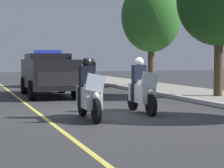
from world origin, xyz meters
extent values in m
plane|color=#333335|center=(0.00, 0.00, 0.00)|extent=(80.00, 80.00, 0.00)
cube|color=#E0D14C|center=(0.00, -2.14, 0.00)|extent=(48.00, 0.12, 0.01)
cylinder|color=black|center=(1.72, -1.06, 0.32)|extent=(0.64, 0.14, 0.64)
cylinder|color=black|center=(0.22, -1.02, 0.32)|extent=(0.64, 0.16, 0.64)
cube|color=silver|center=(0.99, -1.04, 0.62)|extent=(1.21, 0.48, 0.56)
ellipsoid|color=silver|center=(1.04, -1.04, 0.92)|extent=(0.57, 0.34, 0.24)
cube|color=silver|center=(1.62, -1.06, 1.05)|extent=(0.08, 0.56, 0.53)
sphere|color=#F9F4CC|center=(1.68, -1.06, 0.72)|extent=(0.17, 0.17, 0.17)
sphere|color=red|center=(1.48, -1.22, 0.98)|extent=(0.09, 0.09, 0.09)
sphere|color=#1933F2|center=(1.49, -0.90, 0.98)|extent=(0.09, 0.09, 0.09)
cube|color=black|center=(0.76, -1.03, 1.18)|extent=(0.29, 0.41, 0.60)
cube|color=black|center=(0.82, -0.84, 0.62)|extent=(0.18, 0.15, 0.56)
cube|color=black|center=(0.81, -1.24, 0.62)|extent=(0.18, 0.15, 0.56)
sphere|color=black|center=(0.78, -1.03, 1.58)|extent=(0.28, 0.28, 0.28)
cylinder|color=black|center=(0.95, 0.85, 0.32)|extent=(0.64, 0.14, 0.64)
cylinder|color=black|center=(-0.55, 0.89, 0.32)|extent=(0.64, 0.16, 0.64)
cube|color=white|center=(0.22, 0.87, 0.62)|extent=(1.21, 0.48, 0.56)
ellipsoid|color=white|center=(0.27, 0.87, 0.92)|extent=(0.57, 0.34, 0.24)
cube|color=silver|center=(0.85, 0.85, 1.05)|extent=(0.08, 0.56, 0.53)
sphere|color=#F9F4CC|center=(0.91, 0.85, 0.72)|extent=(0.17, 0.17, 0.17)
sphere|color=red|center=(0.72, 0.69, 0.98)|extent=(0.09, 0.09, 0.09)
sphere|color=#1933F2|center=(0.73, 1.01, 0.98)|extent=(0.09, 0.09, 0.09)
cube|color=black|center=(-0.01, 0.87, 1.18)|extent=(0.29, 0.41, 0.60)
cube|color=black|center=(0.06, 1.07, 0.62)|extent=(0.18, 0.15, 0.56)
cube|color=black|center=(0.05, 0.67, 0.62)|extent=(0.18, 0.15, 0.56)
sphere|color=white|center=(0.01, 0.87, 1.58)|extent=(0.28, 0.28, 0.28)
cube|color=black|center=(-6.38, -0.77, 1.02)|extent=(4.96, 2.05, 1.24)
cube|color=black|center=(-6.68, -0.76, 1.72)|extent=(2.45, 1.82, 0.36)
cube|color=#2633D8|center=(-6.48, -0.77, 1.98)|extent=(0.32, 1.21, 0.14)
cube|color=black|center=(-3.98, -0.84, 0.88)|extent=(0.17, 1.62, 0.56)
cylinder|color=black|center=(-4.80, 0.08, 0.40)|extent=(0.81, 0.30, 0.80)
cylinder|color=black|center=(-4.86, -1.71, 0.40)|extent=(0.81, 0.30, 0.80)
cylinder|color=black|center=(-7.90, 0.18, 0.40)|extent=(0.81, 0.30, 0.80)
cylinder|color=black|center=(-7.96, -1.62, 0.40)|extent=(0.81, 0.30, 0.80)
cylinder|color=black|center=(-10.67, 2.75, 0.33)|extent=(0.66, 0.06, 0.66)
cylinder|color=black|center=(-11.77, 2.79, 0.33)|extent=(0.66, 0.06, 0.66)
cube|color=black|center=(-11.22, 2.77, 0.60)|extent=(1.00, 0.09, 0.36)
cube|color=black|center=(-11.27, 2.77, 1.20)|extent=(0.25, 0.33, 0.56)
sphere|color=tan|center=(-11.24, 2.77, 1.58)|extent=(0.22, 0.22, 0.22)
cylinder|color=#42301E|center=(-3.09, 5.85, 1.40)|extent=(0.37, 0.37, 2.60)
ellipsoid|color=#194216|center=(-3.09, 5.85, 4.13)|extent=(3.57, 3.57, 3.84)
cylinder|color=#42301E|center=(-10.07, 5.97, 1.42)|extent=(0.38, 0.38, 2.63)
ellipsoid|color=#286023|center=(-10.07, 5.97, 4.12)|extent=(3.48, 3.48, 4.15)
camera|label=1|loc=(11.78, -4.20, 1.68)|focal=65.98mm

